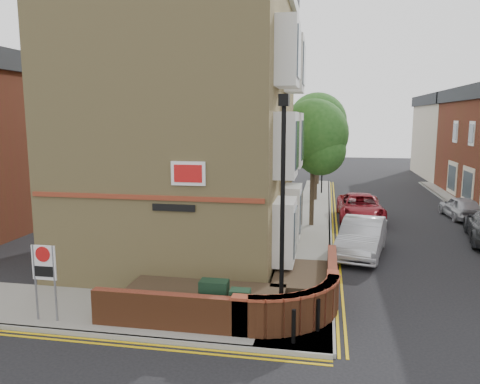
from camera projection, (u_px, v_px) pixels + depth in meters
name	position (u px, v px, depth m)	size (l,w,h in m)	color
ground	(214.00, 348.00, 11.98)	(120.00, 120.00, 0.00)	black
pavement_corner	(113.00, 312.00, 14.06)	(13.00, 3.00, 0.12)	gray
pavement_main	(312.00, 218.00, 27.14)	(2.00, 32.00, 0.12)	gray
kerb_side	(88.00, 334.00, 12.60)	(13.00, 0.15, 0.12)	gray
kerb_main_near	(330.00, 219.00, 26.96)	(0.15, 32.00, 0.12)	gray
yellow_lines_side	(83.00, 340.00, 12.36)	(13.00, 0.28, 0.01)	gold
yellow_lines_main	(334.00, 220.00, 26.93)	(0.28, 32.00, 0.01)	gold
corner_building	(191.00, 108.00, 19.28)	(8.95, 10.40, 13.60)	tan
garden_wall	(233.00, 309.00, 14.41)	(6.80, 6.00, 1.20)	brown
lamppost	(282.00, 213.00, 12.33)	(0.25, 0.50, 6.30)	black
utility_cabinet_large	(214.00, 301.00, 13.18)	(0.80, 0.45, 1.20)	black
utility_cabinet_small	(240.00, 309.00, 12.75)	(0.55, 0.40, 1.10)	black
bollard_near	(294.00, 326.00, 11.92)	(0.11, 0.11, 0.90)	black
bollard_far	(318.00, 315.00, 12.59)	(0.11, 0.11, 0.90)	black
zone_sign	(44.00, 269.00, 13.10)	(0.72, 0.07, 2.20)	slate
far_terrace_cream	(450.00, 136.00, 45.63)	(5.40, 12.40, 8.00)	beige
tree_near	(313.00, 139.00, 24.51)	(3.64, 3.65, 6.70)	#382B1E
tree_mid	(317.00, 127.00, 32.20)	(4.03, 4.03, 7.42)	#382B1E
tree_far	(319.00, 128.00, 40.02)	(3.81, 3.81, 7.00)	#382B1E
traffic_light_assembly	(322.00, 158.00, 35.38)	(0.20, 0.16, 4.20)	black
silver_car_near	(362.00, 237.00, 19.97)	(1.67, 4.78, 1.57)	#AAACB2
red_car_main	(360.00, 207.00, 26.82)	(2.45, 5.31, 1.48)	maroon
silver_car_far	(461.00, 207.00, 27.22)	(1.56, 3.87, 1.32)	#A8A9B0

